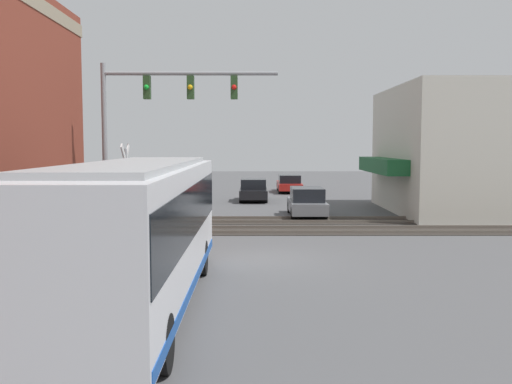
% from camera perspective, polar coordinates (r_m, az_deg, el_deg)
% --- Properties ---
extents(ground_plane, '(120.00, 120.00, 0.00)m').
position_cam_1_polar(ground_plane, '(18.95, 0.25, -6.70)').
color(ground_plane, '#565659').
extents(shop_building, '(10.74, 10.79, 6.89)m').
position_cam_1_polar(shop_building, '(33.88, 21.36, 3.92)').
color(shop_building, beige).
rests_on(shop_building, ground).
extents(city_bus, '(11.10, 2.59, 3.38)m').
position_cam_1_polar(city_bus, '(13.31, -11.74, -3.59)').
color(city_bus, silver).
rests_on(city_bus, ground).
extents(traffic_signal_gantry, '(0.42, 6.94, 6.94)m').
position_cam_1_polar(traffic_signal_gantry, '(22.99, -9.96, 8.10)').
color(traffic_signal_gantry, gray).
rests_on(traffic_signal_gantry, ground).
extents(crossing_signal, '(1.41, 1.18, 3.81)m').
position_cam_1_polar(crossing_signal, '(23.10, -12.90, 1.01)').
color(crossing_signal, gray).
rests_on(crossing_signal, ground).
extents(rail_track_near, '(2.60, 60.00, 0.15)m').
position_cam_1_polar(rail_track_near, '(24.85, 0.15, -3.86)').
color(rail_track_near, '#332D28').
rests_on(rail_track_near, ground).
extents(rail_track_far, '(2.60, 60.00, 0.15)m').
position_cam_1_polar(rail_track_far, '(28.02, 0.12, -2.87)').
color(rail_track_far, '#332D28').
rests_on(rail_track_far, ground).
extents(parked_car_grey, '(4.46, 1.82, 1.52)m').
position_cam_1_polar(parked_car_grey, '(29.89, 5.09, -1.10)').
color(parked_car_grey, slate).
rests_on(parked_car_grey, ground).
extents(parked_car_black, '(4.22, 1.82, 1.49)m').
position_cam_1_polar(parked_car_black, '(37.76, -0.26, 0.13)').
color(parked_car_black, black).
rests_on(parked_car_black, ground).
extents(parked_car_red, '(4.87, 1.82, 1.38)m').
position_cam_1_polar(parked_car_red, '(44.83, 3.34, 0.82)').
color(parked_car_red, '#B21E19').
rests_on(parked_car_red, ground).
extents(pedestrian_at_crossing, '(0.34, 0.34, 1.79)m').
position_cam_1_polar(pedestrian_at_crossing, '(23.39, -11.04, -2.30)').
color(pedestrian_at_crossing, black).
rests_on(pedestrian_at_crossing, ground).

